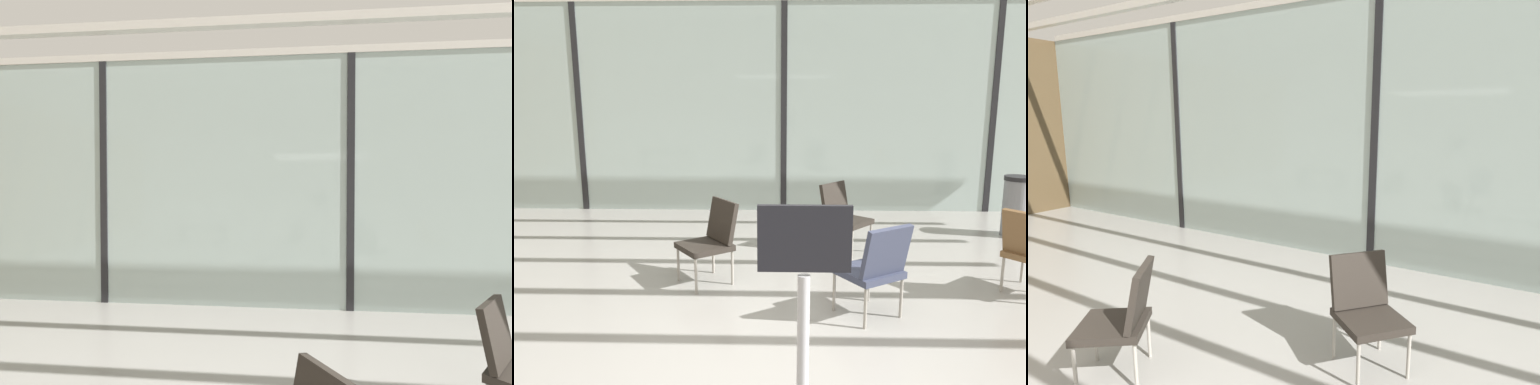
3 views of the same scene
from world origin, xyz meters
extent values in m
cube|color=#A3B7B2|center=(0.00, 5.20, 1.74)|extent=(14.00, 0.08, 3.49)
cube|color=black|center=(-3.50, 5.20, 1.74)|extent=(0.10, 0.12, 3.49)
cube|color=black|center=(0.00, 5.20, 1.74)|extent=(0.10, 0.12, 3.49)
ellipsoid|color=silver|center=(0.88, 10.45, 1.83)|extent=(12.57, 3.67, 3.67)
sphere|color=gray|center=(-4.91, 10.45, 1.83)|extent=(2.02, 2.02, 2.02)
sphere|color=black|center=(-2.58, 8.76, 2.11)|extent=(0.28, 0.28, 0.28)
sphere|color=black|center=(-1.68, 8.76, 2.11)|extent=(0.28, 0.28, 0.28)
sphere|color=black|center=(-0.78, 8.76, 2.11)|extent=(0.28, 0.28, 0.28)
sphere|color=black|center=(0.12, 8.76, 2.11)|extent=(0.28, 0.28, 0.28)
sphere|color=black|center=(1.02, 8.76, 2.11)|extent=(0.28, 0.28, 0.28)
cube|color=#28231E|center=(-0.82, 1.75, 0.40)|extent=(0.67, 0.67, 0.06)
cube|color=#28231E|center=(-0.65, 1.88, 0.65)|extent=(0.40, 0.47, 0.44)
cylinder|color=gray|center=(-1.11, 1.80, 0.18)|extent=(0.03, 0.03, 0.37)
cylinder|color=gray|center=(-0.86, 1.46, 0.18)|extent=(0.03, 0.03, 0.37)
cylinder|color=gray|center=(-0.78, 2.05, 0.18)|extent=(0.03, 0.03, 0.37)
cylinder|color=gray|center=(-0.53, 1.71, 0.18)|extent=(0.03, 0.03, 0.37)
cube|color=#28231E|center=(0.82, 2.84, 0.40)|extent=(0.68, 0.68, 0.06)
cube|color=#28231E|center=(0.66, 2.99, 0.65)|extent=(0.42, 0.45, 0.44)
cylinder|color=gray|center=(0.84, 2.55, 0.18)|extent=(0.03, 0.03, 0.37)
cylinder|color=gray|center=(1.11, 2.86, 0.18)|extent=(0.03, 0.03, 0.37)
cylinder|color=gray|center=(0.52, 2.82, 0.18)|extent=(0.03, 0.03, 0.37)
cylinder|color=gray|center=(0.80, 3.14, 0.18)|extent=(0.03, 0.03, 0.37)
camera|label=1|loc=(-0.82, 0.35, 1.71)|focal=24.45mm
camera|label=2|loc=(0.01, -3.04, 1.92)|focal=33.62mm
camera|label=3|loc=(1.77, -0.04, 1.95)|focal=28.98mm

